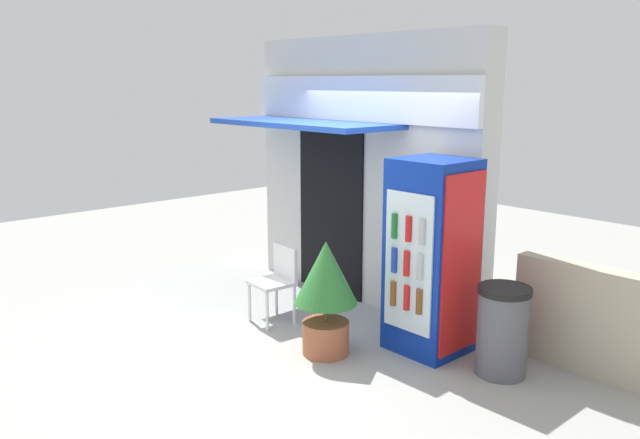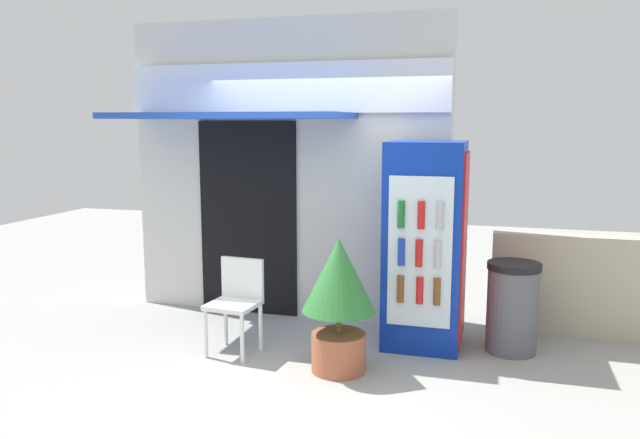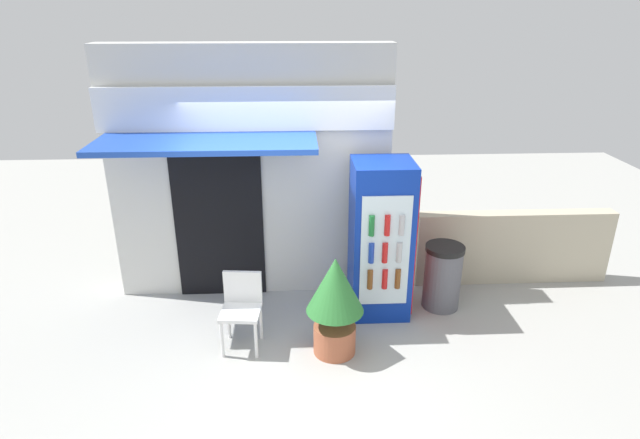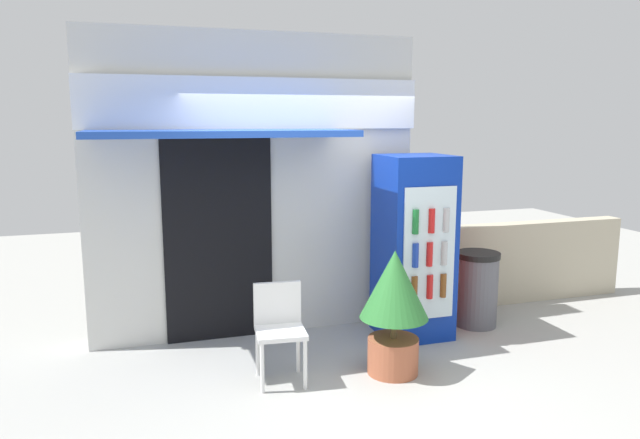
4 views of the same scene
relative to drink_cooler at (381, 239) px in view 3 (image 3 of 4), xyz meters
The scene contains 7 objects.
ground 1.64m from the drink_cooler, 142.11° to the right, with size 16.00×16.00×0.00m, color #A3A39E.
storefront_building 1.81m from the drink_cooler, 158.04° to the left, with size 3.42×1.27×3.12m.
drink_cooler is the anchor object (origin of this frame).
plastic_chair 1.78m from the drink_cooler, 158.20° to the right, with size 0.45×0.44×0.85m.
potted_plant_near_shop 1.07m from the drink_cooler, 125.90° to the right, with size 0.61×0.61×1.13m.
trash_bin 0.95m from the drink_cooler, ahead, with size 0.47×0.47×0.83m.
stone_boundary_wall 2.06m from the drink_cooler, 19.11° to the left, with size 2.62×0.22×1.00m, color #B7AD93.
Camera 3 is at (0.06, -4.77, 3.51)m, focal length 29.47 mm.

